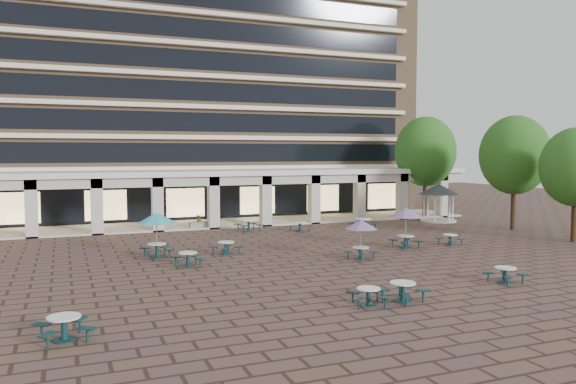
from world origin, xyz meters
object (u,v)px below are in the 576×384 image
object	(u,v)px
planter_right	(269,218)
planter_left	(199,222)
picnic_table_2	(403,290)
picnic_table_0	(64,326)
picnic_table_1	(368,295)
gazebo	(439,193)

from	to	relation	value
planter_right	planter_left	bearing A→B (deg)	-180.00
picnic_table_2	planter_right	bearing A→B (deg)	61.99
picnic_table_2	planter_right	size ratio (longest dim) A/B	1.36
picnic_table_0	planter_right	world-z (taller)	planter_right
picnic_table_1	gazebo	distance (m)	27.96
picnic_table_2	planter_left	distance (m)	24.04
picnic_table_0	picnic_table_1	distance (m)	10.73
gazebo	planter_left	distance (m)	20.08
picnic_table_2	planter_right	distance (m)	24.11
picnic_table_0	gazebo	size ratio (longest dim) A/B	0.57
picnic_table_1	picnic_table_2	bearing A→B (deg)	15.07
picnic_table_0	planter_right	bearing A→B (deg)	47.56
picnic_table_2	gazebo	bearing A→B (deg)	29.83
planter_right	picnic_table_1	bearing A→B (deg)	-101.14
picnic_table_1	gazebo	size ratio (longest dim) A/B	0.52
picnic_table_1	gazebo	xyz separation A→B (m)	(18.72, 20.68, 1.97)
picnic_table_0	planter_right	size ratio (longest dim) A/B	1.28
picnic_table_1	planter_left	size ratio (longest dim) A/B	1.17
picnic_table_0	picnic_table_1	bearing A→B (deg)	-9.59
picnic_table_0	planter_right	distance (m)	28.45
picnic_table_0	picnic_table_2	distance (m)	12.26
picnic_table_2	picnic_table_1	bearing A→B (deg)	159.55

